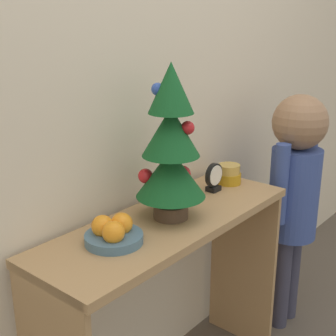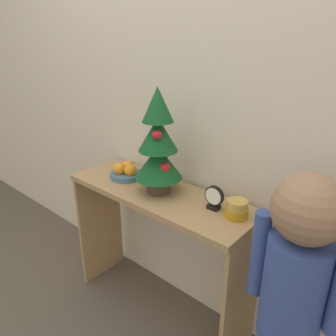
# 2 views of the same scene
# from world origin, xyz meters

# --- Properties ---
(ground_plane) EXTENTS (12.00, 12.00, 0.00)m
(ground_plane) POSITION_xyz_m (0.00, 0.00, 0.00)
(ground_plane) COLOR brown
(back_wall) EXTENTS (7.00, 0.05, 2.50)m
(back_wall) POSITION_xyz_m (0.00, 0.39, 1.25)
(back_wall) COLOR beige
(back_wall) RESTS_ON ground_plane
(console_table) EXTENTS (1.04, 0.35, 0.78)m
(console_table) POSITION_xyz_m (0.00, 0.17, 0.58)
(console_table) COLOR tan
(console_table) RESTS_ON ground_plane
(mini_tree) EXTENTS (0.24, 0.24, 0.53)m
(mini_tree) POSITION_xyz_m (0.01, 0.18, 1.03)
(mini_tree) COLOR #4C3828
(mini_tree) RESTS_ON console_table
(fruit_bowl) EXTENTS (0.18, 0.18, 0.09)m
(fruit_bowl) POSITION_xyz_m (-0.25, 0.19, 0.81)
(fruit_bowl) COLOR #476B84
(fruit_bowl) RESTS_ON console_table
(singing_bowl) EXTENTS (0.10, 0.10, 0.08)m
(singing_bowl) POSITION_xyz_m (0.43, 0.21, 0.81)
(singing_bowl) COLOR #B78419
(singing_bowl) RESTS_ON console_table
(desk_clock) EXTENTS (0.09, 0.04, 0.11)m
(desk_clock) POSITION_xyz_m (0.31, 0.21, 0.83)
(desk_clock) COLOR black
(desk_clock) RESTS_ON console_table
(child_figure) EXTENTS (0.35, 0.24, 1.12)m
(child_figure) POSITION_xyz_m (0.76, 0.07, 0.72)
(child_figure) COLOR #38384C
(child_figure) RESTS_ON ground_plane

